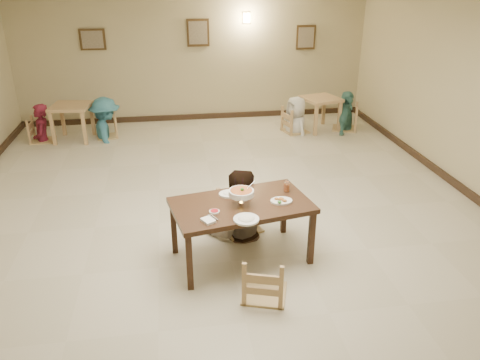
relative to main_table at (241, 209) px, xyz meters
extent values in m
plane|color=#BFB79D|center=(-0.14, 1.04, -0.68)|extent=(10.00, 10.00, 0.00)
plane|color=tan|center=(-0.14, 6.04, 0.82)|extent=(10.00, 0.00, 10.00)
cube|color=#302116|center=(-0.14, 6.01, -0.62)|extent=(8.00, 0.06, 0.12)
cube|color=#302116|center=(3.83, 1.04, -0.62)|extent=(0.06, 10.00, 0.12)
cube|color=#3B2915|center=(-2.34, 6.00, 1.22)|extent=(0.55, 0.03, 0.45)
cube|color=gray|center=(-2.34, 5.98, 1.22)|extent=(0.45, 0.01, 0.37)
cube|color=#3B2915|center=(-0.04, 6.00, 1.32)|extent=(0.50, 0.03, 0.60)
cube|color=gray|center=(-0.04, 5.98, 1.32)|extent=(0.41, 0.01, 0.49)
cube|color=#3B2915|center=(2.46, 6.00, 1.17)|extent=(0.45, 0.03, 0.55)
cube|color=gray|center=(2.46, 5.98, 1.17)|extent=(0.37, 0.01, 0.45)
cube|color=#FFD88C|center=(1.06, 6.00, 1.62)|extent=(0.16, 0.05, 0.22)
cube|color=#3B2314|center=(0.00, 0.00, 0.05)|extent=(1.77, 1.21, 0.06)
cube|color=#3B2314|center=(-0.66, -0.53, -0.33)|extent=(0.07, 0.07, 0.70)
cube|color=#3B2314|center=(0.82, -0.25, -0.33)|extent=(0.07, 0.07, 0.70)
cube|color=#3B2314|center=(-0.82, 0.25, -0.33)|extent=(0.07, 0.07, 0.70)
cube|color=#3B2314|center=(0.66, 0.53, -0.33)|extent=(0.07, 0.07, 0.70)
cube|color=tan|center=(0.09, 0.70, -0.19)|extent=(0.50, 0.50, 0.05)
cube|color=tan|center=(0.14, -0.76, -0.22)|extent=(0.47, 0.47, 0.05)
imported|color=gray|center=(0.05, 0.62, 0.24)|extent=(0.92, 0.73, 1.84)
torus|color=silver|center=(-0.01, -0.04, 0.21)|extent=(0.23, 0.23, 0.01)
cylinder|color=silver|center=(-0.01, -0.04, 0.10)|extent=(0.06, 0.06, 0.03)
cone|color=#FFA526|center=(-0.01, -0.04, 0.14)|extent=(0.03, 0.03, 0.05)
cylinder|color=white|center=(-0.01, -0.04, 0.24)|extent=(0.30, 0.30, 0.07)
cylinder|color=#B34F20|center=(-0.01, -0.04, 0.27)|extent=(0.26, 0.26, 0.02)
sphere|color=#2D7223|center=(0.00, -0.05, 0.29)|extent=(0.04, 0.04, 0.04)
cylinder|color=silver|center=(0.11, 0.01, 0.30)|extent=(0.14, 0.09, 0.09)
cylinder|color=silver|center=(0.08, 0.01, 0.14)|extent=(0.01, 0.01, 0.13)
cylinder|color=silver|center=(-0.10, 0.01, 0.14)|extent=(0.01, 0.01, 0.13)
cylinder|color=silver|center=(-0.01, -0.15, 0.14)|extent=(0.01, 0.01, 0.13)
cylinder|color=white|center=(-0.09, 0.24, 0.09)|extent=(0.31, 0.31, 0.02)
ellipsoid|color=white|center=(-0.09, 0.24, 0.10)|extent=(0.20, 0.17, 0.07)
cylinder|color=white|center=(-0.01, -0.42, 0.09)|extent=(0.29, 0.29, 0.02)
ellipsoid|color=white|center=(-0.01, -0.42, 0.10)|extent=(0.19, 0.16, 0.07)
cylinder|color=white|center=(0.48, -0.04, 0.09)|extent=(0.26, 0.26, 0.02)
sphere|color=#2D7223|center=(0.44, -0.11, 0.12)|extent=(0.04, 0.04, 0.04)
cylinder|color=white|center=(-0.34, -0.18, 0.09)|extent=(0.12, 0.12, 0.02)
cylinder|color=maroon|center=(-0.34, -0.18, 0.10)|extent=(0.09, 0.09, 0.01)
cube|color=white|center=(-0.43, -0.38, 0.10)|extent=(0.17, 0.19, 0.03)
cube|color=silver|center=(-0.39, -0.31, 0.09)|extent=(0.08, 0.15, 0.01)
cube|color=silver|center=(-0.36, -0.31, 0.09)|extent=(0.08, 0.15, 0.01)
cylinder|color=white|center=(0.61, 0.23, 0.15)|extent=(0.07, 0.07, 0.14)
cylinder|color=#D35F1F|center=(0.61, 0.23, 0.14)|extent=(0.06, 0.06, 0.10)
cube|color=tan|center=(-2.79, 4.91, 0.04)|extent=(0.85, 0.85, 0.06)
cube|color=tan|center=(-3.14, 4.64, -0.33)|extent=(0.07, 0.07, 0.69)
cube|color=tan|center=(-2.51, 4.56, -0.33)|extent=(0.07, 0.07, 0.69)
cube|color=tan|center=(-3.06, 5.27, -0.33)|extent=(0.07, 0.07, 0.69)
cube|color=tan|center=(-2.43, 5.18, -0.33)|extent=(0.07, 0.07, 0.69)
cube|color=tan|center=(2.53, 4.79, 0.02)|extent=(0.90, 0.90, 0.06)
cube|color=tan|center=(2.31, 4.41, -0.35)|extent=(0.07, 0.07, 0.67)
cube|color=tan|center=(2.90, 4.57, -0.35)|extent=(0.07, 0.07, 0.67)
cube|color=tan|center=(2.15, 5.00, -0.35)|extent=(0.07, 0.07, 0.67)
cube|color=tan|center=(2.74, 5.16, -0.35)|extent=(0.07, 0.07, 0.67)
cube|color=tan|center=(-3.44, 4.93, -0.24)|extent=(0.45, 0.45, 0.05)
cube|color=tan|center=(-2.13, 4.98, -0.27)|extent=(0.43, 0.43, 0.05)
cube|color=tan|center=(1.95, 4.71, -0.20)|extent=(0.50, 0.50, 0.05)
cube|color=tan|center=(3.10, 4.72, -0.18)|extent=(0.51, 0.51, 0.06)
imported|color=maroon|center=(-3.44, 4.93, 0.11)|extent=(0.47, 0.63, 1.58)
imported|color=teal|center=(-2.13, 4.98, 0.18)|extent=(0.89, 1.24, 1.73)
imported|color=silver|center=(1.95, 4.71, 0.11)|extent=(0.72, 0.89, 1.58)
imported|color=#48857C|center=(3.10, 4.72, 0.18)|extent=(0.83, 1.09, 1.73)
camera|label=1|loc=(-0.77, -4.89, 2.63)|focal=35.00mm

